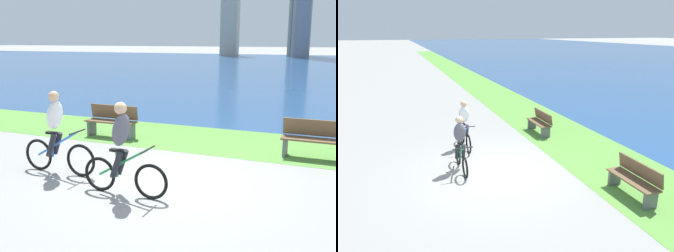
% 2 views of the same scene
% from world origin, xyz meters
% --- Properties ---
extents(ground_plane, '(300.00, 300.00, 0.00)m').
position_xyz_m(ground_plane, '(0.00, 0.00, 0.00)').
color(ground_plane, gray).
extents(grass_strip_bayside, '(120.00, 3.01, 0.01)m').
position_xyz_m(grass_strip_bayside, '(0.00, 3.61, 0.00)').
color(grass_strip_bayside, '#59933D').
rests_on(grass_strip_bayside, ground).
extents(bay_water_surface, '(300.00, 65.65, 0.00)m').
position_xyz_m(bay_water_surface, '(0.00, 37.93, 0.00)').
color(bay_water_surface, navy).
rests_on(bay_water_surface, ground).
extents(cyclist_lead, '(1.68, 0.52, 1.68)m').
position_xyz_m(cyclist_lead, '(-0.40, -0.90, 0.84)').
color(cyclist_lead, black).
rests_on(cyclist_lead, ground).
extents(cyclist_trailing, '(1.75, 0.52, 1.72)m').
position_xyz_m(cyclist_trailing, '(-2.25, -0.38, 0.84)').
color(cyclist_trailing, black).
rests_on(cyclist_trailing, ground).
extents(bench_near_path, '(1.50, 0.47, 0.90)m').
position_xyz_m(bench_near_path, '(2.55, 2.90, 0.45)').
color(bench_near_path, brown).
rests_on(bench_near_path, ground).
extents(bench_far_along_path, '(1.50, 0.47, 0.90)m').
position_xyz_m(bench_far_along_path, '(-2.92, 2.88, 0.45)').
color(bench_far_along_path, brown).
rests_on(bench_far_along_path, ground).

